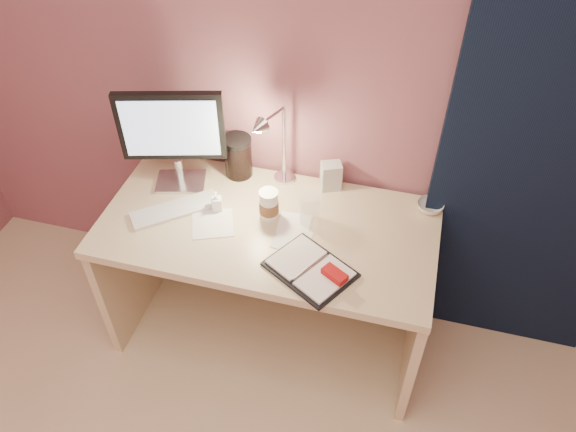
% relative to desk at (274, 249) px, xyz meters
% --- Properties ---
extents(room, '(3.50, 3.50, 3.50)m').
position_rel_desk_xyz_m(room, '(0.95, 0.24, 0.63)').
color(room, '#C6B28E').
rests_on(room, ground).
extents(desk, '(1.40, 0.70, 0.73)m').
position_rel_desk_xyz_m(desk, '(0.00, 0.00, 0.00)').
color(desk, '#C1AE88').
rests_on(desk, ground).
extents(monitor, '(0.43, 0.21, 0.47)m').
position_rel_desk_xyz_m(monitor, '(-0.45, 0.08, 0.51)').
color(monitor, silver).
rests_on(monitor, desk).
extents(keyboard, '(0.36, 0.32, 0.02)m').
position_rel_desk_xyz_m(keyboard, '(-0.40, -0.09, 0.23)').
color(keyboard, silver).
rests_on(keyboard, desk).
extents(planner, '(0.39, 0.36, 0.05)m').
position_rel_desk_xyz_m(planner, '(0.24, -0.28, 0.24)').
color(planner, black).
rests_on(planner, desk).
extents(paper_a, '(0.14, 0.14, 0.00)m').
position_rel_desk_xyz_m(paper_a, '(0.11, -0.04, 0.23)').
color(paper_a, white).
rests_on(paper_a, desk).
extents(paper_b, '(0.16, 0.16, 0.00)m').
position_rel_desk_xyz_m(paper_b, '(0.12, -0.13, 0.23)').
color(paper_b, white).
rests_on(paper_b, desk).
extents(paper_c, '(0.22, 0.22, 0.00)m').
position_rel_desk_xyz_m(paper_c, '(-0.22, -0.13, 0.23)').
color(paper_c, white).
rests_on(paper_c, desk).
extents(coffee_cup, '(0.08, 0.08, 0.13)m').
position_rel_desk_xyz_m(coffee_cup, '(-0.01, -0.02, 0.29)').
color(coffee_cup, white).
rests_on(coffee_cup, desk).
extents(clear_cup, '(0.08, 0.08, 0.14)m').
position_rel_desk_xyz_m(clear_cup, '(0.16, -0.01, 0.30)').
color(clear_cup, white).
rests_on(clear_cup, desk).
extents(bowl, '(0.14, 0.14, 0.04)m').
position_rel_desk_xyz_m(bowl, '(0.64, 0.19, 0.24)').
color(bowl, silver).
rests_on(bowl, desk).
extents(lotion_bottle, '(0.05, 0.05, 0.09)m').
position_rel_desk_xyz_m(lotion_bottle, '(-0.23, -0.04, 0.27)').
color(lotion_bottle, white).
rests_on(lotion_bottle, desk).
extents(dark_jar, '(0.12, 0.12, 0.17)m').
position_rel_desk_xyz_m(dark_jar, '(-0.22, 0.21, 0.31)').
color(dark_jar, black).
rests_on(dark_jar, desk).
extents(product_box, '(0.11, 0.10, 0.13)m').
position_rel_desk_xyz_m(product_box, '(0.20, 0.23, 0.29)').
color(product_box, '#B6B6B2').
rests_on(product_box, desk).
extents(desk_lamp, '(0.16, 0.25, 0.40)m').
position_rel_desk_xyz_m(desk_lamp, '(0.03, 0.13, 0.48)').
color(desk_lamp, silver).
rests_on(desk_lamp, desk).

